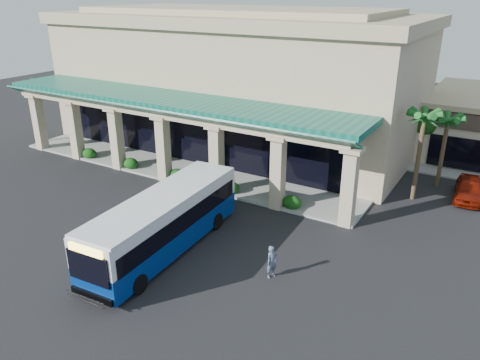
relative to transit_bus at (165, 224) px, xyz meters
The scene contains 10 objects.
ground 3.09m from the transit_bus, 64.30° to the left, with size 110.00×110.00×0.00m, color black.
main_building 20.06m from the transit_bus, 110.40° to the left, with size 30.80×14.80×11.35m, color tan, non-canonical shape.
arcade 11.54m from the transit_bus, 126.64° to the left, with size 30.00×6.20×5.70m, color #0D5143, non-canonical shape.
palm_0 16.61m from the transit_bus, 54.23° to the left, with size 2.40×2.40×6.60m, color #154F1A, non-canonical shape.
palm_1 19.61m from the transit_bus, 56.99° to the left, with size 2.40×2.40×5.80m, color #154F1A, non-canonical shape.
palm_2 23.18m from the transit_bus, 157.36° to the left, with size 2.40×2.40×6.20m, color #154F1A, non-canonical shape.
broadleaf_tree 23.10m from the transit_bus, 67.98° to the left, with size 2.60×2.60×4.81m, color #103E0E, non-canonical shape.
transit_bus is the anchor object (origin of this frame).
pedestrian 5.99m from the transit_bus, ahead, with size 0.60×0.39×1.64m, color slate.
car_silver 19.90m from the transit_bus, 50.15° to the left, with size 1.70×4.23×1.44m, color maroon.
Camera 1 is at (13.27, -18.72, 12.78)m, focal length 35.00 mm.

